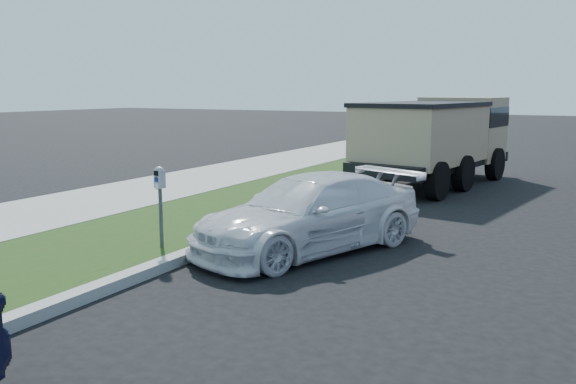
% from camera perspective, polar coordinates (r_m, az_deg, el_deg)
% --- Properties ---
extents(ground, '(120.00, 120.00, 0.00)m').
position_cam_1_polar(ground, '(8.13, 5.37, -8.79)').
color(ground, black).
rests_on(ground, ground).
extents(streetside, '(6.12, 50.00, 0.15)m').
position_cam_1_polar(streetside, '(12.76, -14.45, -1.99)').
color(streetside, gray).
rests_on(streetside, ground).
extents(parking_meter, '(0.20, 0.16, 1.28)m').
position_cam_1_polar(parking_meter, '(9.56, -11.90, 0.26)').
color(parking_meter, '#3F4247').
rests_on(parking_meter, ground).
extents(white_wagon, '(3.06, 4.48, 1.20)m').
position_cam_1_polar(white_wagon, '(9.79, 2.32, -1.95)').
color(white_wagon, silver).
rests_on(white_wagon, ground).
extents(dump_truck, '(3.09, 6.22, 2.34)m').
position_cam_1_polar(dump_truck, '(17.11, 13.79, 5.12)').
color(dump_truck, black).
rests_on(dump_truck, ground).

